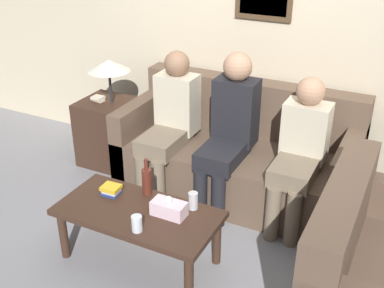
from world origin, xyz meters
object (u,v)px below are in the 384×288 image
at_px(person_middle, 229,127).
at_px(wine_bottle, 147,181).
at_px(person_left, 170,119).
at_px(couch_main, 238,157).
at_px(person_right, 300,148).
at_px(couch_side, 383,285).
at_px(drinking_glass, 137,224).
at_px(coffee_table, 138,218).

bearing_deg(person_middle, wine_bottle, -111.04).
xyz_separation_m(wine_bottle, person_left, (-0.23, 0.75, 0.13)).
height_order(couch_main, person_right, person_right).
xyz_separation_m(person_left, person_middle, (0.53, 0.02, 0.03)).
xyz_separation_m(couch_side, drinking_glass, (-1.46, -0.30, 0.15)).
bearing_deg(person_middle, couch_side, -33.22).
height_order(couch_main, drinking_glass, couch_main).
bearing_deg(couch_side, person_middle, 56.78).
bearing_deg(coffee_table, drinking_glass, -58.30).
xyz_separation_m(wine_bottle, drinking_glass, (0.17, -0.40, -0.05)).
bearing_deg(couch_side, person_left, 65.40).
xyz_separation_m(drinking_glass, person_middle, (0.13, 1.17, 0.21)).
height_order(person_middle, person_right, person_middle).
bearing_deg(coffee_table, couch_main, 77.70).
bearing_deg(wine_bottle, person_middle, 68.96).
xyz_separation_m(coffee_table, person_right, (0.82, 0.97, 0.27)).
bearing_deg(wine_bottle, couch_side, -3.39).
distance_m(couch_side, wine_bottle, 1.64).
bearing_deg(person_right, coffee_table, -130.33).
distance_m(person_middle, person_right, 0.58).
bearing_deg(drinking_glass, person_right, 58.56).
height_order(wine_bottle, person_right, person_right).
height_order(person_left, person_middle, person_middle).
xyz_separation_m(person_middle, person_right, (0.58, -0.02, -0.05)).
bearing_deg(couch_side, wine_bottle, 86.61).
distance_m(wine_bottle, person_middle, 0.84).
xyz_separation_m(couch_main, drinking_glass, (-0.14, -1.36, 0.15)).
relative_size(coffee_table, person_middle, 0.88).
bearing_deg(couch_side, coffee_table, 94.22).
relative_size(coffee_table, person_left, 0.93).
bearing_deg(person_left, wine_bottle, -73.16).
relative_size(wine_bottle, person_left, 0.23).
xyz_separation_m(couch_side, coffee_table, (-1.57, -0.12, 0.04)).
xyz_separation_m(couch_main, couch_side, (1.32, -1.06, 0.00)).
distance_m(coffee_table, person_right, 1.30).
distance_m(wine_bottle, drinking_glass, 0.44).
bearing_deg(person_middle, person_right, -1.64).
bearing_deg(wine_bottle, couch_main, 72.13).
bearing_deg(wine_bottle, drinking_glass, -67.02).
bearing_deg(couch_main, person_right, -19.59).
relative_size(couch_main, person_left, 1.64).
distance_m(couch_main, wine_bottle, 1.03).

